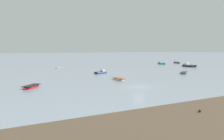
{
  "coord_description": "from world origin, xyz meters",
  "views": [
    {
      "loc": [
        -24.09,
        -34.55,
        7.1
      ],
      "look_at": [
        7.74,
        25.26,
        0.78
      ],
      "focal_mm": 36.07,
      "sensor_mm": 36.0,
      "label": 1
    }
  ],
  "objects_px": {
    "rowboat_moored_1": "(184,73)",
    "motorboat_moored_4": "(187,66)",
    "motorboat_moored_0": "(161,64)",
    "rowboat_moored_0": "(59,68)",
    "rowboat_moored_3": "(31,87)",
    "motorboat_moored_7": "(102,72)",
    "rowboat_moored_2": "(119,79)",
    "motorboat_moored_1": "(176,63)"
  },
  "relations": [
    {
      "from": "rowboat_moored_1",
      "to": "motorboat_moored_7",
      "type": "distance_m",
      "value": 23.77
    },
    {
      "from": "motorboat_moored_4",
      "to": "motorboat_moored_1",
      "type": "bearing_deg",
      "value": -37.02
    },
    {
      "from": "rowboat_moored_1",
      "to": "motorboat_moored_4",
      "type": "bearing_deg",
      "value": 4.48
    },
    {
      "from": "rowboat_moored_1",
      "to": "rowboat_moored_3",
      "type": "bearing_deg",
      "value": 148.75
    },
    {
      "from": "motorboat_moored_0",
      "to": "rowboat_moored_0",
      "type": "relative_size",
      "value": 1.99
    },
    {
      "from": "motorboat_moored_0",
      "to": "motorboat_moored_1",
      "type": "xyz_separation_m",
      "value": [
        11.77,
        2.12,
        0.02
      ]
    },
    {
      "from": "rowboat_moored_2",
      "to": "motorboat_moored_4",
      "type": "distance_m",
      "value": 49.46
    },
    {
      "from": "motorboat_moored_1",
      "to": "rowboat_moored_2",
      "type": "distance_m",
      "value": 69.77
    },
    {
      "from": "rowboat_moored_0",
      "to": "motorboat_moored_7",
      "type": "relative_size",
      "value": 0.65
    },
    {
      "from": "rowboat_moored_2",
      "to": "motorboat_moored_7",
      "type": "relative_size",
      "value": 0.95
    },
    {
      "from": "rowboat_moored_0",
      "to": "motorboat_moored_0",
      "type": "bearing_deg",
      "value": 14.97
    },
    {
      "from": "motorboat_moored_4",
      "to": "rowboat_moored_3",
      "type": "relative_size",
      "value": 1.46
    },
    {
      "from": "motorboat_moored_1",
      "to": "rowboat_moored_2",
      "type": "height_order",
      "value": "motorboat_moored_1"
    },
    {
      "from": "rowboat_moored_1",
      "to": "motorboat_moored_7",
      "type": "xyz_separation_m",
      "value": [
        -20.58,
        11.89,
        0.05
      ]
    },
    {
      "from": "motorboat_moored_0",
      "to": "motorboat_moored_7",
      "type": "height_order",
      "value": "motorboat_moored_0"
    },
    {
      "from": "motorboat_moored_0",
      "to": "motorboat_moored_7",
      "type": "relative_size",
      "value": 1.3
    },
    {
      "from": "rowboat_moored_1",
      "to": "rowboat_moored_2",
      "type": "xyz_separation_m",
      "value": [
        -23.45,
        -2.92,
        -0.02
      ]
    },
    {
      "from": "motorboat_moored_0",
      "to": "rowboat_moored_3",
      "type": "bearing_deg",
      "value": 139.69
    },
    {
      "from": "rowboat_moored_2",
      "to": "rowboat_moored_1",
      "type": "bearing_deg",
      "value": 99.39
    },
    {
      "from": "motorboat_moored_0",
      "to": "rowboat_moored_2",
      "type": "relative_size",
      "value": 1.37
    },
    {
      "from": "motorboat_moored_0",
      "to": "motorboat_moored_1",
      "type": "bearing_deg",
      "value": -61.97
    },
    {
      "from": "rowboat_moored_3",
      "to": "rowboat_moored_2",
      "type": "bearing_deg",
      "value": -44.64
    },
    {
      "from": "motorboat_moored_1",
      "to": "motorboat_moored_7",
      "type": "bearing_deg",
      "value": 140.55
    },
    {
      "from": "rowboat_moored_0",
      "to": "rowboat_moored_3",
      "type": "distance_m",
      "value": 40.87
    },
    {
      "from": "motorboat_moored_4",
      "to": "rowboat_moored_1",
      "type": "bearing_deg",
      "value": 127.45
    },
    {
      "from": "motorboat_moored_1",
      "to": "motorboat_moored_4",
      "type": "height_order",
      "value": "motorboat_moored_4"
    },
    {
      "from": "motorboat_moored_4",
      "to": "rowboat_moored_3",
      "type": "height_order",
      "value": "motorboat_moored_4"
    },
    {
      "from": "rowboat_moored_0",
      "to": "motorboat_moored_4",
      "type": "distance_m",
      "value": 50.78
    },
    {
      "from": "rowboat_moored_1",
      "to": "rowboat_moored_2",
      "type": "distance_m",
      "value": 23.64
    },
    {
      "from": "rowboat_moored_1",
      "to": "rowboat_moored_0",
      "type": "bearing_deg",
      "value": 92.29
    },
    {
      "from": "motorboat_moored_4",
      "to": "motorboat_moored_7",
      "type": "height_order",
      "value": "motorboat_moored_4"
    },
    {
      "from": "rowboat_moored_1",
      "to": "motorboat_moored_4",
      "type": "height_order",
      "value": "motorboat_moored_4"
    },
    {
      "from": "rowboat_moored_1",
      "to": "motorboat_moored_7",
      "type": "height_order",
      "value": "motorboat_moored_7"
    },
    {
      "from": "motorboat_moored_0",
      "to": "rowboat_moored_3",
      "type": "distance_m",
      "value": 75.75
    },
    {
      "from": "rowboat_moored_0",
      "to": "motorboat_moored_7",
      "type": "distance_m",
      "value": 22.69
    },
    {
      "from": "motorboat_moored_4",
      "to": "rowboat_moored_3",
      "type": "xyz_separation_m",
      "value": [
        -63.85,
        -23.12,
        -0.17
      ]
    },
    {
      "from": "motorboat_moored_0",
      "to": "motorboat_moored_4",
      "type": "relative_size",
      "value": 0.92
    },
    {
      "from": "rowboat_moored_1",
      "to": "rowboat_moored_2",
      "type": "height_order",
      "value": "rowboat_moored_1"
    },
    {
      "from": "motorboat_moored_7",
      "to": "rowboat_moored_0",
      "type": "bearing_deg",
      "value": 88.3
    },
    {
      "from": "motorboat_moored_0",
      "to": "rowboat_moored_0",
      "type": "distance_m",
      "value": 49.11
    },
    {
      "from": "rowboat_moored_1",
      "to": "rowboat_moored_3",
      "type": "height_order",
      "value": "rowboat_moored_1"
    },
    {
      "from": "motorboat_moored_4",
      "to": "rowboat_moored_3",
      "type": "bearing_deg",
      "value": 105.72
    }
  ]
}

